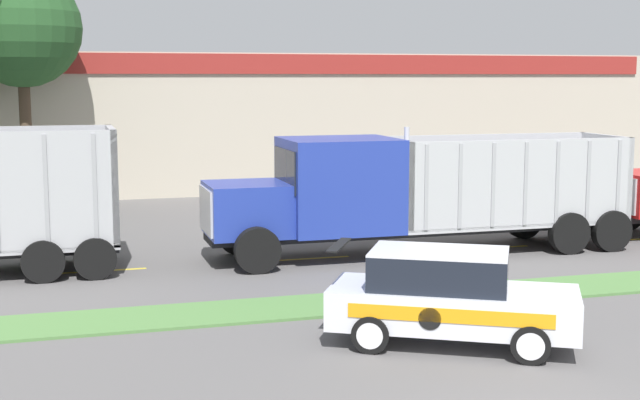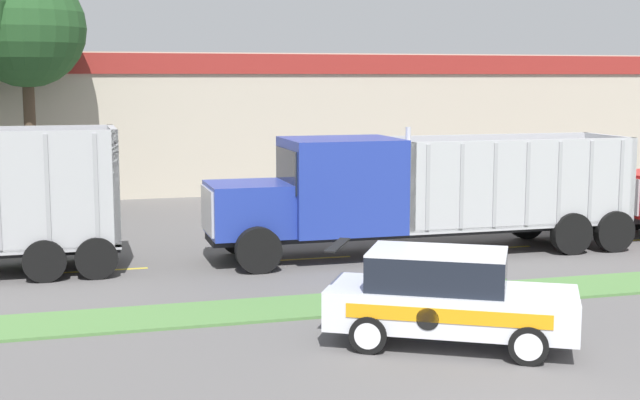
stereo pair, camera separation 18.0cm
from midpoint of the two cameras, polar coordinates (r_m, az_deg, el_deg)
The scene contains 8 objects.
grass_verge at distance 19.24m, azimuth 2.84°, elevation -6.53°, with size 120.00×1.81×0.06m, color #517F42.
centre_line_3 at distance 23.02m, azimuth -14.26°, elevation -4.43°, with size 2.40×0.14×0.01m, color yellow.
centre_line_4 at distance 23.80m, azimuth -1.14°, elevation -3.78°, with size 2.40×0.14×0.01m, color yellow.
centre_line_5 at distance 25.72m, azimuth 10.57°, elevation -3.03°, with size 2.40×0.14×0.01m, color yellow.
dump_truck_mid at distance 24.02m, azimuth 3.61°, elevation 0.30°, with size 11.74×2.79×3.54m.
rally_car at distance 16.28m, azimuth 7.93°, elevation -6.16°, with size 4.68×3.64×1.77m.
store_building_backdrop at distance 42.73m, azimuth -3.37°, elevation 5.30°, with size 33.37×12.10×5.78m.
tree_behind_right at distance 33.71m, azimuth -18.75°, elevation 11.06°, with size 4.21×4.21×9.69m.
Camera 1 is at (-6.22, -9.52, 4.82)m, focal length 50.00 mm.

